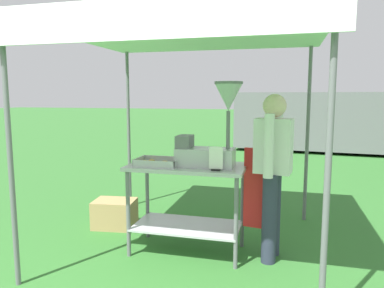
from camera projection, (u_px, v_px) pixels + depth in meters
name	position (u px, v px, depth m)	size (l,w,h in m)	color
ground_plane	(236.00, 165.00, 8.33)	(70.00, 70.00, 0.00)	#33702D
stall_canopy	(189.00, 37.00, 3.55)	(2.63, 2.51, 2.24)	slate
donut_cart	(187.00, 189.00, 3.66)	(1.17, 0.61, 0.91)	#B7B7BC
donut_tray	(158.00, 163.00, 3.59)	(0.43, 0.31, 0.07)	#B7B7BC
donut_fryer	(212.00, 135.00, 3.49)	(0.63, 0.28, 0.82)	#B7B7BC
menu_sign	(216.00, 161.00, 3.33)	(0.13, 0.05, 0.22)	black
vendor	(272.00, 168.00, 3.47)	(0.46, 0.54, 1.61)	#2D3347
supply_crate	(115.00, 214.00, 4.41)	(0.53, 0.41, 0.33)	tan
van_grey	(337.00, 121.00, 10.42)	(5.80, 2.45, 1.69)	slate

